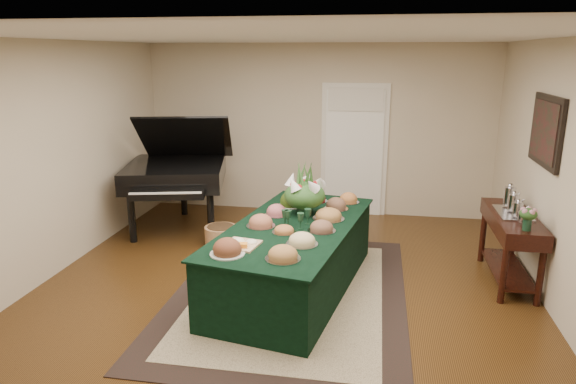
% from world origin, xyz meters
% --- Properties ---
extents(ground, '(6.00, 6.00, 0.00)m').
position_xyz_m(ground, '(0.00, 0.00, 0.00)').
color(ground, black).
rests_on(ground, ground).
extents(area_rug, '(2.49, 3.48, 0.01)m').
position_xyz_m(area_rug, '(0.09, -0.08, 0.01)').
color(area_rug, black).
rests_on(area_rug, ground).
extents(kitchen_doorway, '(1.05, 0.07, 2.10)m').
position_xyz_m(kitchen_doorway, '(0.60, 2.97, 1.02)').
color(kitchen_doorway, silver).
rests_on(kitchen_doorway, ground).
extents(buffet_table, '(1.66, 2.76, 0.75)m').
position_xyz_m(buffet_table, '(0.11, 0.05, 0.38)').
color(buffet_table, black).
rests_on(buffet_table, ground).
extents(food_platters, '(1.30, 2.27, 0.14)m').
position_xyz_m(food_platters, '(0.13, 0.14, 0.80)').
color(food_platters, silver).
rests_on(food_platters, buffet_table).
extents(cutting_board, '(0.37, 0.37, 0.10)m').
position_xyz_m(cutting_board, '(-0.29, -0.62, 0.79)').
color(cutting_board, tan).
rests_on(cutting_board, buffet_table).
extents(green_goblets, '(0.31, 0.24, 0.18)m').
position_xyz_m(green_goblets, '(0.13, 0.01, 0.84)').
color(green_goblets, '#14321F').
rests_on(green_goblets, buffet_table).
extents(floral_centerpiece, '(0.49, 0.49, 0.49)m').
position_xyz_m(floral_centerpiece, '(0.17, 0.45, 1.04)').
color(floral_centerpiece, '#14321F').
rests_on(floral_centerpiece, buffet_table).
extents(grand_piano, '(1.72, 1.91, 1.71)m').
position_xyz_m(grand_piano, '(-1.93, 1.80, 0.86)').
color(grand_piano, black).
rests_on(grand_piano, ground).
extents(wicker_basket, '(0.44, 0.44, 0.27)m').
position_xyz_m(wicker_basket, '(-1.08, 1.18, 0.14)').
color(wicker_basket, '#A16D41').
rests_on(wicker_basket, ground).
extents(mahogany_sideboard, '(0.45, 1.35, 0.81)m').
position_xyz_m(mahogany_sideboard, '(2.50, 0.67, 0.62)').
color(mahogany_sideboard, black).
rests_on(mahogany_sideboard, ground).
extents(tea_service, '(0.34, 0.74, 0.30)m').
position_xyz_m(tea_service, '(2.50, 0.68, 0.92)').
color(tea_service, silver).
rests_on(tea_service, mahogany_sideboard).
extents(pink_bouquet, '(0.19, 0.19, 0.25)m').
position_xyz_m(pink_bouquet, '(2.50, 0.15, 0.97)').
color(pink_bouquet, '#14321F').
rests_on(pink_bouquet, mahogany_sideboard).
extents(wall_painting, '(0.05, 0.95, 0.75)m').
position_xyz_m(wall_painting, '(2.72, 0.67, 1.75)').
color(wall_painting, black).
rests_on(wall_painting, ground).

